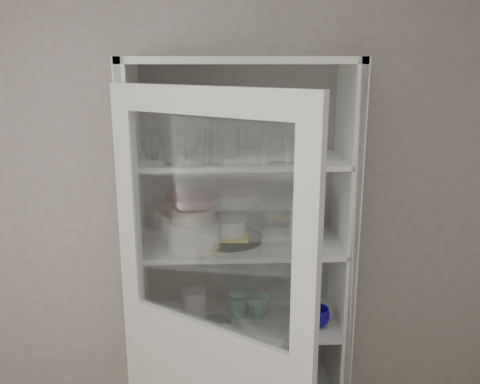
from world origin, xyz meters
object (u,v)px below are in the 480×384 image
(goblet_3, at_px, (310,136))
(grey_bowl_stack, at_px, (305,220))
(teal_jar, at_px, (238,304))
(white_canister, at_px, (194,303))
(yellow_trivet, at_px, (228,235))
(plate_stack_front, at_px, (194,234))
(mug_teal, at_px, (258,305))
(white_ramekin, at_px, (228,226))
(terracotta_bowl, at_px, (193,201))
(glass_platter, at_px, (228,238))
(plate_stack_back, at_px, (185,223))
(mug_white, at_px, (299,322))
(mug_blue, at_px, (317,317))
(cupboard_door, at_px, (210,376))
(goblet_0, at_px, (152,135))
(pantry_cabinet, at_px, (240,297))
(cream_dish, at_px, (197,382))
(goblet_2, at_px, (273,136))
(cream_bowl, at_px, (194,214))
(measuring_cups, at_px, (216,323))

(goblet_3, bearing_deg, grey_bowl_stack, -106.11)
(grey_bowl_stack, bearing_deg, teal_jar, 174.18)
(white_canister, bearing_deg, yellow_trivet, -3.43)
(plate_stack_front, xyz_separation_m, mug_teal, (0.30, 0.09, -0.41))
(white_ramekin, xyz_separation_m, grey_bowl_stack, (0.36, -0.01, 0.03))
(plate_stack_front, height_order, terracotta_bowl, terracotta_bowl)
(terracotta_bowl, xyz_separation_m, glass_platter, (0.15, 0.09, -0.21))
(plate_stack_back, height_order, mug_white, plate_stack_back)
(white_ramekin, bearing_deg, mug_blue, -14.55)
(teal_jar, bearing_deg, white_canister, -178.07)
(teal_jar, bearing_deg, cupboard_door, -104.00)
(white_canister, bearing_deg, mug_teal, -0.44)
(cupboard_door, xyz_separation_m, teal_jar, (0.13, 0.52, 0.04))
(cupboard_door, height_order, plate_stack_back, cupboard_door)
(terracotta_bowl, xyz_separation_m, mug_white, (0.48, -0.06, -0.57))
(goblet_0, distance_m, grey_bowl_stack, 0.82)
(plate_stack_front, distance_m, grey_bowl_stack, 0.52)
(pantry_cabinet, distance_m, cupboard_door, 0.57)
(goblet_0, height_order, cream_dish, goblet_0)
(glass_platter, relative_size, cream_dish, 1.35)
(goblet_0, relative_size, plate_stack_back, 0.76)
(goblet_2, relative_size, mug_teal, 1.46)
(glass_platter, bearing_deg, mug_blue, -14.55)
(goblet_0, xyz_separation_m, goblet_2, (0.57, -0.04, -0.00))
(cream_bowl, distance_m, mug_teal, 0.59)
(glass_platter, distance_m, teal_jar, 0.36)
(mug_blue, bearing_deg, teal_jar, 140.39)
(pantry_cabinet, bearing_deg, measuring_cups, -127.17)
(yellow_trivet, bearing_deg, goblet_3, 9.51)
(plate_stack_front, bearing_deg, terracotta_bowl, 0.00)
(grey_bowl_stack, xyz_separation_m, teal_jar, (-0.31, 0.03, -0.44))
(goblet_3, bearing_deg, measuring_cups, -159.13)
(plate_stack_front, xyz_separation_m, measuring_cups, (0.09, -0.02, -0.44))
(white_canister, bearing_deg, goblet_3, 5.62)
(pantry_cabinet, relative_size, goblet_0, 12.39)
(goblet_3, relative_size, white_ramekin, 1.01)
(plate_stack_front, xyz_separation_m, yellow_trivet, (0.15, 0.09, -0.04))
(mug_white, bearing_deg, cream_dish, 168.09)
(mug_blue, distance_m, measuring_cups, 0.48)
(teal_jar, relative_size, cream_dish, 0.47)
(mug_blue, bearing_deg, glass_platter, 144.71)
(pantry_cabinet, xyz_separation_m, white_canister, (-0.22, -0.04, -0.01))
(goblet_3, distance_m, mug_white, 0.87)
(plate_stack_back, bearing_deg, cupboard_door, -78.12)
(pantry_cabinet, relative_size, cream_dish, 8.63)
(terracotta_bowl, height_order, grey_bowl_stack, terracotta_bowl)
(mug_blue, bearing_deg, mug_teal, 136.25)
(cream_dish, bearing_deg, goblet_3, 7.56)
(goblet_0, bearing_deg, cream_bowl, -44.35)
(grey_bowl_stack, bearing_deg, mug_teal, 174.20)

